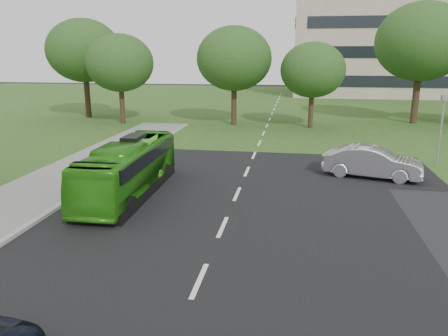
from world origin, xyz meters
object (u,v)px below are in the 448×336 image
Objects in this scene: bus at (129,169)px; office_building at (428,12)px; tree_park_f at (84,51)px; tree_park_a at (120,63)px; camera_pole at (442,121)px; tree_park_d at (422,42)px; tree_park_b at (234,59)px; sedan at (372,162)px; tree_park_c at (313,70)px.

office_building is at bearing 63.78° from bus.
office_building reaches higher than tree_park_f.
tree_park_a reaches higher than camera_pole.
tree_park_a is 26.95m from tree_park_d.
tree_park_b is at bearing 84.01° from bus.
tree_park_a reaches higher than bus.
tree_park_f is at bearing -140.15° from office_building.
tree_park_b reaches higher than bus.
office_building is at bearing 46.20° from tree_park_a.
tree_park_b is 19.38m from sedan.
tree_park_d reaches higher than sedan.
tree_park_a reaches higher than sedan.
bus is at bearing -60.09° from tree_park_f.
tree_park_a is 0.75× the size of tree_park_d.
tree_park_f is at bearing 119.01° from bus.
camera_pole is at bearing -43.93° from tree_park_b.
office_building is 4.64× the size of tree_park_b.
tree_park_f is 1.12× the size of bus.
tree_park_d is at bearing 91.80° from camera_pole.
sedan is (24.71, -18.45, -5.72)m from tree_park_f.
tree_park_d is at bearing 2.16° from tree_park_f.
office_building is at bearing 63.57° from tree_park_c.
sedan is at bearing -106.55° from office_building.
camera_pole is at bearing -28.20° from tree_park_f.
tree_park_d reaches higher than tree_park_b.
sedan is at bearing -109.01° from tree_park_d.
camera_pole is (28.78, -15.43, -3.94)m from tree_park_f.
camera_pole is at bearing -27.17° from tree_park_a.
bus is at bearing -142.37° from camera_pole.
office_building is 5.54× the size of tree_park_c.
tree_park_c is (17.03, 0.14, -0.53)m from tree_park_a.
office_building is 44.19m from tree_park_b.
tree_park_c is (-18.18, -36.57, -7.59)m from office_building.
tree_park_d is 2.67× the size of camera_pole.
tree_park_c is 1.80× the size of camera_pole.
camera_pole is at bearing -103.09° from office_building.
tree_park_b is 0.90× the size of tree_park_f.
tree_park_c is 22.25m from tree_park_f.
camera_pole reaches higher than sedan.
office_building is at bearing 87.94° from camera_pole.
office_building is 41.54m from tree_park_c.
tree_park_c is 10.67m from tree_park_d.
tree_park_c reaches higher than sedan.
tree_park_f is (-15.18, 2.34, 0.71)m from tree_park_b.
office_building is 5.00× the size of tree_park_a.
tree_park_b is (10.24, 0.87, 0.39)m from tree_park_a.
tree_park_d reaches higher than bus.
tree_park_c is at bearing -116.43° from office_building.
office_building is 3.73× the size of tree_park_d.
office_building is 4.17× the size of tree_park_f.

